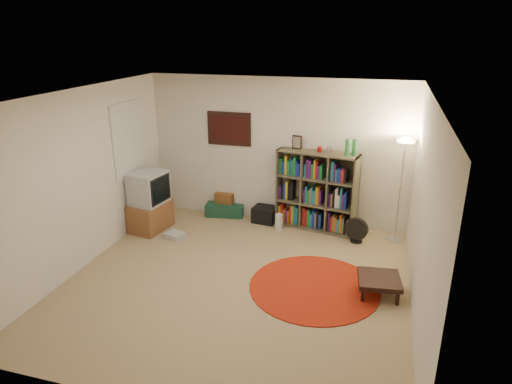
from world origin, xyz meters
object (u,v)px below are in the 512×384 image
floor_lamp (404,156)px  tv_stand (150,202)px  bookshelf (316,192)px  floor_fan (357,230)px  suitcase (226,208)px  side_table (379,280)px

floor_lamp → tv_stand: bearing=-170.0°
bookshelf → floor_fan: 0.95m
suitcase → side_table: size_ratio=1.25×
floor_fan → tv_stand: (-3.39, -0.44, 0.28)m
bookshelf → floor_fan: bookshelf is taller
floor_lamp → side_table: floor_lamp is taller
tv_stand → suitcase: size_ratio=1.38×
floor_lamp → side_table: size_ratio=2.88×
bookshelf → side_table: (1.13, -1.85, -0.45)m
bookshelf → floor_lamp: (1.34, -0.13, 0.76)m
suitcase → side_table: 3.44m
bookshelf → suitcase: 1.76m
bookshelf → tv_stand: (-2.65, -0.84, -0.16)m
floor_fan → side_table: size_ratio=0.71×
tv_stand → floor_lamp: bearing=18.7°
floor_lamp → tv_stand: (-4.00, -0.70, -0.92)m
tv_stand → bookshelf: bearing=26.2°
side_table → tv_stand: bearing=165.0°
floor_lamp → tv_stand: size_ratio=1.67×
floor_fan → side_table: floor_fan is taller
floor_lamp → tv_stand: floor_lamp is taller
bookshelf → floor_fan: bearing=-17.6°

